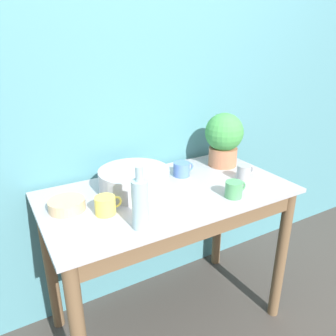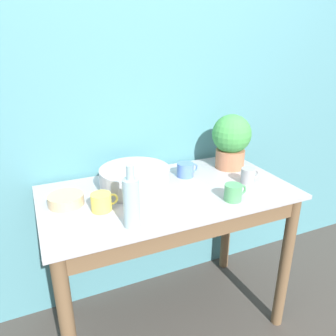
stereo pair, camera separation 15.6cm
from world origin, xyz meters
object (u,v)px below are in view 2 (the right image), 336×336
object	(u,v)px
bottle_tall	(131,202)
mug_yellow	(102,202)
bowl_wash_large	(135,179)
mug_grey	(248,176)
mug_green	(233,192)
bowl_small_tan	(66,200)
mug_blue	(186,170)
potted_plant	(231,139)

from	to	relation	value
bottle_tall	mug_yellow	bearing A→B (deg)	114.88
bowl_wash_large	mug_yellow	world-z (taller)	bowl_wash_large
bottle_tall	mug_grey	bearing A→B (deg)	12.89
bottle_tall	mug_green	distance (m)	0.50
mug_yellow	bowl_small_tan	bearing A→B (deg)	139.18
mug_grey	mug_green	size ratio (longest dim) A/B	0.92
mug_green	bowl_wash_large	bearing A→B (deg)	140.99
mug_grey	mug_blue	size ratio (longest dim) A/B	0.86
bowl_wash_large	mug_grey	xyz separation A→B (m)	(0.55, -0.17, -0.01)
mug_yellow	mug_blue	size ratio (longest dim) A/B	1.00
mug_yellow	bowl_small_tan	size ratio (longest dim) A/B	0.76
mug_green	mug_blue	world-z (taller)	mug_green
mug_yellow	bowl_small_tan	distance (m)	0.18
bottle_tall	bowl_small_tan	xyz separation A→B (m)	(-0.22, 0.29, -0.08)
bowl_wash_large	mug_grey	bearing A→B (deg)	-17.37
mug_green	bottle_tall	bearing A→B (deg)	-177.18
mug_blue	bowl_small_tan	xyz separation A→B (m)	(-0.64, -0.07, -0.01)
bowl_small_tan	potted_plant	bearing A→B (deg)	5.37
bottle_tall	mug_blue	distance (m)	0.56
bowl_wash_large	mug_yellow	xyz separation A→B (m)	(-0.20, -0.15, -0.01)
bowl_wash_large	bowl_small_tan	world-z (taller)	bowl_wash_large
bottle_tall	mug_yellow	size ratio (longest dim) A/B	2.15
mug_grey	potted_plant	bearing A→B (deg)	80.40
mug_yellow	mug_blue	distance (m)	0.54
mug_grey	mug_blue	world-z (taller)	mug_grey
bottle_tall	mug_blue	size ratio (longest dim) A/B	2.14
bowl_wash_large	bottle_tall	bearing A→B (deg)	-110.44
mug_green	bowl_small_tan	distance (m)	0.76
potted_plant	mug_grey	bearing A→B (deg)	-99.60
bottle_tall	mug_grey	world-z (taller)	bottle_tall
mug_green	bowl_small_tan	world-z (taller)	mug_green
potted_plant	mug_green	distance (m)	0.44
mug_blue	mug_green	bearing A→B (deg)	-77.54
mug_grey	mug_yellow	distance (m)	0.75
mug_green	mug_yellow	bearing A→B (deg)	165.37
bottle_tall	mug_blue	bearing A→B (deg)	40.86
potted_plant	bowl_small_tan	bearing A→B (deg)	-174.63
mug_yellow	mug_blue	xyz separation A→B (m)	(0.50, 0.19, -0.00)
bowl_wash_large	bowl_small_tan	bearing A→B (deg)	-174.12
mug_yellow	potted_plant	bearing A→B (deg)	14.45
mug_grey	bowl_small_tan	bearing A→B (deg)	171.21
bottle_tall	mug_green	size ratio (longest dim) A/B	2.30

